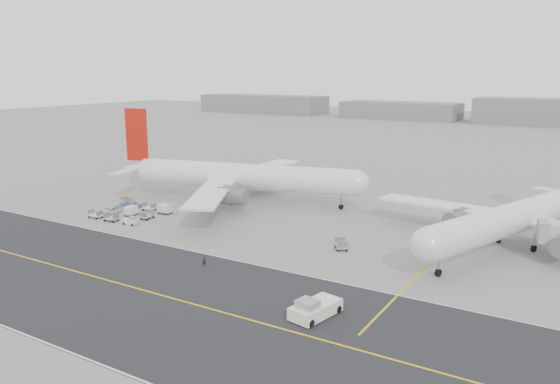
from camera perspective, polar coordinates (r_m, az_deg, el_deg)
The scene contains 8 objects.
ground at distance 88.40m, azimuth -6.09°, elevation -6.24°, with size 700.00×700.00×0.00m, color gray.
taxiway at distance 72.53m, azimuth -11.59°, elevation -10.71°, with size 220.00×59.00×0.03m.
airliner_a at distance 120.37m, azimuth -4.40°, elevation 1.67°, with size 57.17×55.89×20.05m.
airliner_b at distance 96.59m, azimuth 23.55°, elevation -2.41°, with size 48.89×49.77×17.96m.
pushback_tug at distance 65.61m, azimuth 3.63°, elevation -12.07°, with size 4.45×8.86×2.49m.
gse_cluster at distance 113.41m, azimuth -15.31°, elevation -2.41°, with size 17.69×17.07×2.04m, color #A2A1A7, non-canonical shape.
stray_dolly at distance 89.64m, azimuth 6.40°, elevation -5.98°, with size 1.72×2.79×1.72m, color silver, non-canonical shape.
ground_crew_a at distance 82.20m, azimuth -7.90°, elevation -7.13°, with size 0.62×0.41×1.69m, color black.
Camera 1 is at (51.02, -66.42, 28.25)m, focal length 35.00 mm.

